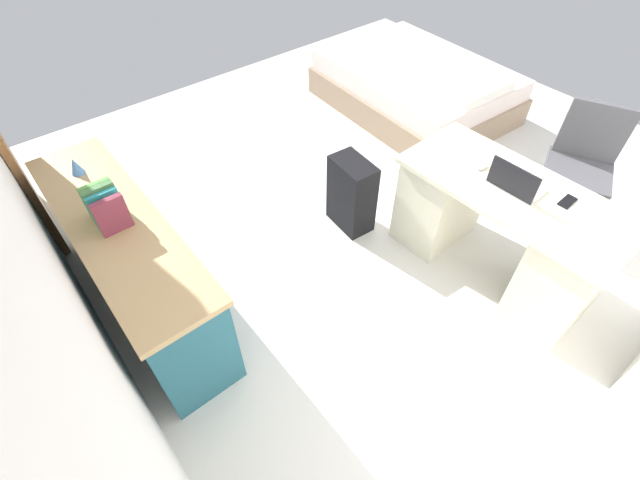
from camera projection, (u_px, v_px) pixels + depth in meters
name	position (u px, v px, depth m)	size (l,w,h in m)	color
ground_plane	(385.00, 201.00, 3.81)	(5.78, 5.78, 0.00)	silver
wall_back	(4.00, 206.00, 1.81)	(4.20, 0.10, 2.65)	white
desk	(499.00, 229.00, 3.02)	(1.46, 0.70, 0.76)	beige
office_chair	(576.00, 174.00, 3.39)	(0.61, 0.61, 0.94)	black
credenza	(134.00, 265.00, 2.80)	(1.80, 0.48, 0.78)	#235B6B
bed	(416.00, 87.00, 4.68)	(1.97, 1.50, 0.58)	gray
suitcase_black	(351.00, 194.00, 3.42)	(0.36, 0.22, 0.60)	black
laptop	(515.00, 184.00, 2.71)	(0.32, 0.23, 0.21)	#B7B7BC
computer_mouse	(482.00, 166.00, 2.89)	(0.06, 0.10, 0.03)	white
cell_phone_near_laptop	(568.00, 202.00, 2.67)	(0.07, 0.14, 0.01)	black
book_row	(106.00, 206.00, 2.45)	(0.24, 0.17, 0.23)	brown
figurine_small	(75.00, 166.00, 2.78)	(0.08, 0.08, 0.11)	#4C7FBF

